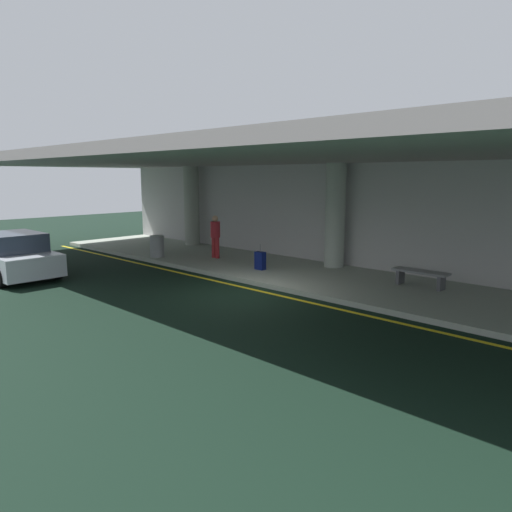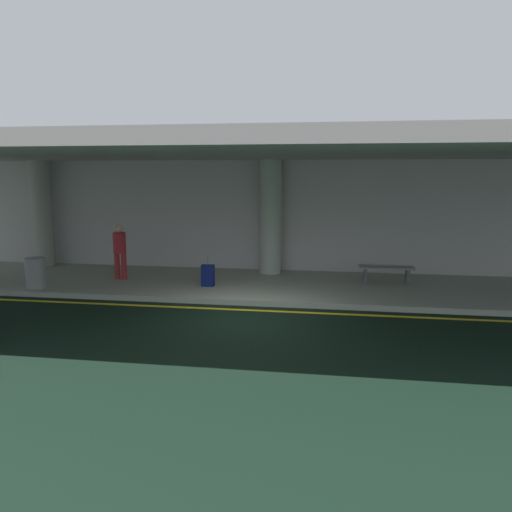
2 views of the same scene
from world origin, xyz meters
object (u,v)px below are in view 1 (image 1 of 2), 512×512
suitcase_upright_primary (260,261)px  trash_bin_steel (157,246)px  traveler_with_luggage (215,234)px  bench_metal (420,275)px  car_silver (13,256)px  support_column_far_left (192,206)px  support_column_left_mid (335,216)px

suitcase_upright_primary → trash_bin_steel: 4.89m
traveler_with_luggage → bench_metal: size_ratio=1.05×
car_silver → traveler_with_luggage: (2.74, 6.57, 0.40)m
car_silver → bench_metal: (10.76, 7.42, -0.21)m
traveler_with_luggage → support_column_far_left: bearing=89.2°
suitcase_upright_primary → car_silver: bearing=-135.6°
bench_metal → car_silver: bearing=-145.4°
bench_metal → trash_bin_steel: bearing=-167.1°
support_column_left_mid → bench_metal: (3.60, -0.88, -1.47)m
support_column_far_left → suitcase_upright_primary: 7.00m
bench_metal → support_column_far_left: bearing=175.6°
support_column_far_left → trash_bin_steel: (1.67, -3.15, -1.40)m
car_silver → suitcase_upright_primary: car_silver is taller
trash_bin_steel → support_column_far_left: bearing=117.9°
car_silver → suitcase_upright_primary: size_ratio=4.56×
suitcase_upright_primary → trash_bin_steel: size_ratio=1.06×
car_silver → traveler_with_luggage: 7.13m
support_column_left_mid → support_column_far_left: bearing=180.0°
support_column_far_left → bench_metal: size_ratio=2.28×
car_silver → bench_metal: bearing=33.4°
support_column_far_left → car_silver: (0.84, -8.30, -1.26)m
support_column_left_mid → trash_bin_steel: bearing=-153.5°
suitcase_upright_primary → bench_metal: 5.31m
traveler_with_luggage → trash_bin_steel: traveler_with_luggage is taller
trash_bin_steel → bench_metal: bearing=12.9°
suitcase_upright_primary → support_column_far_left: bearing=158.2°
car_silver → traveler_with_luggage: bearing=66.2°
support_column_left_mid → traveler_with_luggage: (-4.41, -1.73, -0.86)m
support_column_left_mid → car_silver: bearing=-130.8°
car_silver → bench_metal: size_ratio=2.56×
traveler_with_luggage → trash_bin_steel: size_ratio=1.98×
suitcase_upright_primary → trash_bin_steel: bearing=-171.9°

